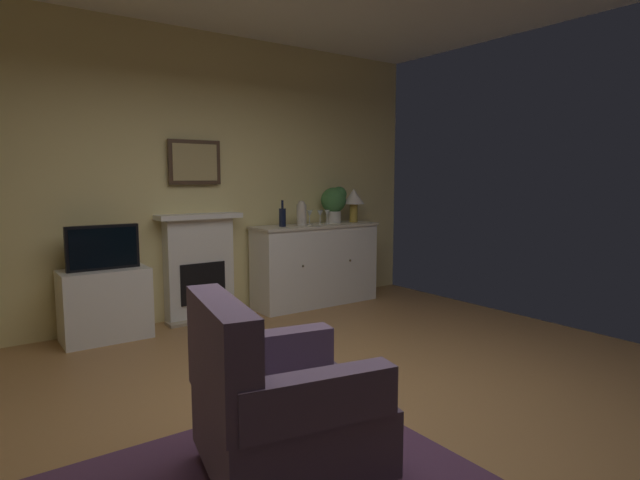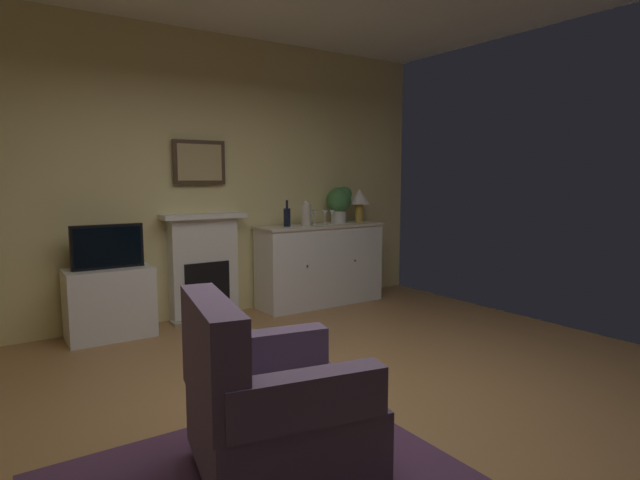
{
  "view_description": "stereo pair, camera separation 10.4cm",
  "coord_description": "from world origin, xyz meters",
  "px_view_note": "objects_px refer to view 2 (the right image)",
  "views": [
    {
      "loc": [
        -1.88,
        -2.44,
        1.46
      ],
      "look_at": [
        0.36,
        0.68,
        1.0
      ],
      "focal_mm": 29.02,
      "sensor_mm": 36.0,
      "label": 1
    },
    {
      "loc": [
        -1.79,
        -2.5,
        1.46
      ],
      "look_at": [
        0.36,
        0.68,
        1.0
      ],
      "focal_mm": 29.02,
      "sensor_mm": 36.0,
      "label": 2
    }
  ],
  "objects_px": {
    "wine_bottle": "(287,217)",
    "tv_cabinet": "(110,303)",
    "potted_plant_small": "(340,201)",
    "fireplace_unit": "(204,266)",
    "table_lamp": "(359,199)",
    "vase_decorative": "(306,213)",
    "wine_glass_left": "(314,214)",
    "sideboard_cabinet": "(320,264)",
    "wine_glass_center": "(325,214)",
    "armchair": "(269,404)",
    "framed_picture": "(199,162)",
    "tv_set": "(108,247)",
    "wine_glass_right": "(332,214)"
  },
  "relations": [
    {
      "from": "framed_picture",
      "to": "tv_cabinet",
      "type": "xyz_separation_m",
      "value": [
        -0.97,
        -0.21,
        -1.3
      ]
    },
    {
      "from": "table_lamp",
      "to": "wine_glass_left",
      "type": "bearing_deg",
      "value": 179.23
    },
    {
      "from": "vase_decorative",
      "to": "tv_cabinet",
      "type": "distance_m",
      "value": 2.23
    },
    {
      "from": "wine_glass_left",
      "to": "wine_glass_center",
      "type": "bearing_deg",
      "value": -25.32
    },
    {
      "from": "wine_glass_right",
      "to": "potted_plant_small",
      "type": "height_order",
      "value": "potted_plant_small"
    },
    {
      "from": "sideboard_cabinet",
      "to": "wine_glass_left",
      "type": "distance_m",
      "value": 0.59
    },
    {
      "from": "table_lamp",
      "to": "vase_decorative",
      "type": "distance_m",
      "value": 0.8
    },
    {
      "from": "framed_picture",
      "to": "wine_glass_left",
      "type": "height_order",
      "value": "framed_picture"
    },
    {
      "from": "wine_glass_right",
      "to": "armchair",
      "type": "relative_size",
      "value": 0.18
    },
    {
      "from": "tv_cabinet",
      "to": "armchair",
      "type": "bearing_deg",
      "value": -87.47
    },
    {
      "from": "framed_picture",
      "to": "vase_decorative",
      "type": "bearing_deg",
      "value": -13.65
    },
    {
      "from": "table_lamp",
      "to": "potted_plant_small",
      "type": "bearing_deg",
      "value": 170.07
    },
    {
      "from": "wine_glass_center",
      "to": "vase_decorative",
      "type": "distance_m",
      "value": 0.26
    },
    {
      "from": "framed_picture",
      "to": "wine_bottle",
      "type": "bearing_deg",
      "value": -14.42
    },
    {
      "from": "wine_bottle",
      "to": "tv_cabinet",
      "type": "xyz_separation_m",
      "value": [
        -1.87,
        0.02,
        -0.71
      ]
    },
    {
      "from": "wine_bottle",
      "to": "potted_plant_small",
      "type": "xyz_separation_m",
      "value": [
        0.75,
        0.05,
        0.15
      ]
    },
    {
      "from": "wine_bottle",
      "to": "armchair",
      "type": "distance_m",
      "value": 3.36
    },
    {
      "from": "table_lamp",
      "to": "tv_cabinet",
      "type": "height_order",
      "value": "table_lamp"
    },
    {
      "from": "wine_glass_right",
      "to": "potted_plant_small",
      "type": "xyz_separation_m",
      "value": [
        0.16,
        0.07,
        0.13
      ]
    },
    {
      "from": "framed_picture",
      "to": "table_lamp",
      "type": "xyz_separation_m",
      "value": [
        1.91,
        -0.22,
        -0.41
      ]
    },
    {
      "from": "wine_glass_left",
      "to": "potted_plant_small",
      "type": "height_order",
      "value": "potted_plant_small"
    },
    {
      "from": "wine_glass_left",
      "to": "tv_cabinet",
      "type": "height_order",
      "value": "wine_glass_left"
    },
    {
      "from": "armchair",
      "to": "wine_bottle",
      "type": "bearing_deg",
      "value": 57.97
    },
    {
      "from": "tv_cabinet",
      "to": "framed_picture",
      "type": "bearing_deg",
      "value": 12.01
    },
    {
      "from": "sideboard_cabinet",
      "to": "wine_bottle",
      "type": "height_order",
      "value": "wine_bottle"
    },
    {
      "from": "wine_glass_left",
      "to": "tv_set",
      "type": "bearing_deg",
      "value": -179.57
    },
    {
      "from": "framed_picture",
      "to": "potted_plant_small",
      "type": "xyz_separation_m",
      "value": [
        1.65,
        -0.18,
        -0.43
      ]
    },
    {
      "from": "table_lamp",
      "to": "potted_plant_small",
      "type": "relative_size",
      "value": 0.93
    },
    {
      "from": "fireplace_unit",
      "to": "armchair",
      "type": "bearing_deg",
      "value": -105.92
    },
    {
      "from": "vase_decorative",
      "to": "potted_plant_small",
      "type": "height_order",
      "value": "potted_plant_small"
    },
    {
      "from": "tv_cabinet",
      "to": "potted_plant_small",
      "type": "bearing_deg",
      "value": 0.66
    },
    {
      "from": "wine_glass_center",
      "to": "table_lamp",
      "type": "bearing_deg",
      "value": 4.67
    },
    {
      "from": "wine_glass_left",
      "to": "wine_glass_center",
      "type": "relative_size",
      "value": 1.0
    },
    {
      "from": "wine_glass_left",
      "to": "armchair",
      "type": "xyz_separation_m",
      "value": [
        -2.12,
        -2.81,
        -0.67
      ]
    },
    {
      "from": "wine_bottle",
      "to": "tv_cabinet",
      "type": "relative_size",
      "value": 0.39
    },
    {
      "from": "wine_bottle",
      "to": "tv_cabinet",
      "type": "bearing_deg",
      "value": 179.28
    },
    {
      "from": "wine_glass_left",
      "to": "framed_picture",
      "type": "bearing_deg",
      "value": 170.45
    },
    {
      "from": "tv_cabinet",
      "to": "sideboard_cabinet",
      "type": "bearing_deg",
      "value": -0.37
    },
    {
      "from": "fireplace_unit",
      "to": "sideboard_cabinet",
      "type": "xyz_separation_m",
      "value": [
        1.35,
        -0.18,
        -0.08
      ]
    },
    {
      "from": "vase_decorative",
      "to": "armchair",
      "type": "xyz_separation_m",
      "value": [
        -1.97,
        -2.75,
        -0.69
      ]
    },
    {
      "from": "sideboard_cabinet",
      "to": "wine_glass_center",
      "type": "relative_size",
      "value": 9.21
    },
    {
      "from": "framed_picture",
      "to": "wine_glass_left",
      "type": "relative_size",
      "value": 3.33
    },
    {
      "from": "tv_set",
      "to": "potted_plant_small",
      "type": "height_order",
      "value": "potted_plant_small"
    },
    {
      "from": "wine_glass_right",
      "to": "tv_cabinet",
      "type": "relative_size",
      "value": 0.22
    },
    {
      "from": "tv_cabinet",
      "to": "tv_set",
      "type": "distance_m",
      "value": 0.52
    },
    {
      "from": "sideboard_cabinet",
      "to": "armchair",
      "type": "height_order",
      "value": "sideboard_cabinet"
    },
    {
      "from": "tv_set",
      "to": "wine_glass_left",
      "type": "bearing_deg",
      "value": 0.43
    },
    {
      "from": "potted_plant_small",
      "to": "fireplace_unit",
      "type": "bearing_deg",
      "value": 175.44
    },
    {
      "from": "sideboard_cabinet",
      "to": "potted_plant_small",
      "type": "height_order",
      "value": "potted_plant_small"
    },
    {
      "from": "table_lamp",
      "to": "wine_bottle",
      "type": "xyz_separation_m",
      "value": [
        -1.01,
        -0.01,
        -0.17
      ]
    }
  ]
}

